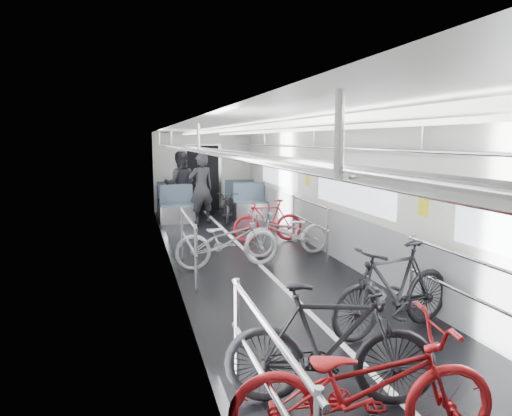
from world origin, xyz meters
The scene contains 10 objects.
car_shell centered at (0.00, 1.78, 1.13)m, with size 3.02×14.01×2.41m.
bike_left_near centered at (-0.62, -4.36, 0.49)m, with size 0.65×1.88×0.99m, color #A21417.
bike_left_mid centered at (-0.60, -3.76, 0.52)m, with size 0.49×1.74×1.05m, color black.
bike_left_far centered at (-0.58, 0.51, 0.48)m, with size 0.63×1.81×0.95m, color #B0B1B5.
bike_right_near centered at (0.69, -2.64, 0.52)m, with size 0.49×1.74×1.05m, color black.
bike_right_mid centered at (0.70, 0.99, 0.44)m, with size 0.59×1.69×0.89m, color #B4B4B9.
bike_right_far centered at (0.67, 2.25, 0.46)m, with size 0.43×1.52×0.91m, color red.
bike_aisle centered at (0.29, 4.79, 0.41)m, with size 0.55×1.58×0.83m, color black.
person_standing centered at (-0.38, 4.80, 0.92)m, with size 0.67×0.44×1.83m, color black.
person_seated centered at (-0.81, 5.93, 0.93)m, with size 0.90×0.70×1.86m, color #26252B.
Camera 1 is at (-2.11, -6.99, 2.19)m, focal length 32.00 mm.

